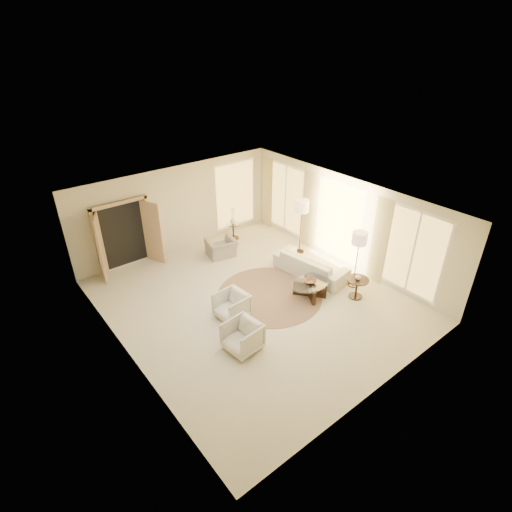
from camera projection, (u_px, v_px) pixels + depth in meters
room at (254, 257)px, 10.23m from camera, size 7.04×8.04×2.83m
windows_right at (340, 222)px, 12.19m from camera, size 0.10×6.40×2.40m
window_back_corner at (236, 195)px, 14.18m from camera, size 1.70×0.10×2.40m
curtains_right at (317, 214)px, 12.80m from camera, size 0.06×5.20×2.60m
french_doors at (125, 236)px, 11.96m from camera, size 1.95×0.66×2.16m
area_rug at (269, 295)px, 11.17m from camera, size 3.60×3.60×0.01m
sofa at (311, 265)px, 11.95m from camera, size 1.22×2.36×0.66m
armchair_left at (232, 305)px, 10.15m from camera, size 0.75×0.79×0.76m
armchair_right at (242, 335)px, 9.12m from camera, size 0.79×0.83×0.78m
accent_chair at (221, 245)px, 12.91m from camera, size 0.99×0.74×0.78m
coffee_table at (310, 288)px, 10.99m from camera, size 1.34×1.34×0.45m
end_table at (357, 285)px, 10.91m from camera, size 0.61×0.61×0.58m
side_table at (233, 229)px, 14.01m from camera, size 0.50×0.50×0.58m
floor_lamp_near at (302, 208)px, 12.54m from camera, size 0.45×0.45×1.84m
floor_lamp_far at (359, 241)px, 10.87m from camera, size 0.42×0.42×1.71m
bowl at (310, 281)px, 10.88m from camera, size 0.43×0.43×0.08m
end_vase at (358, 277)px, 10.78m from camera, size 0.20×0.20×0.17m
side_vase at (233, 221)px, 13.84m from camera, size 0.28×0.28×0.23m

